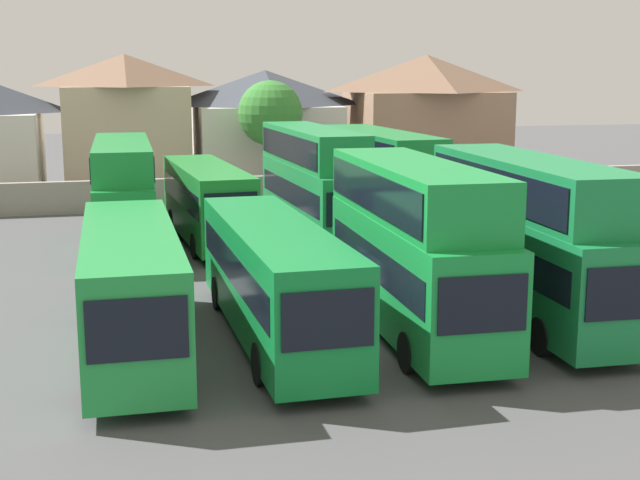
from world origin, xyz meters
TOP-DOWN VIEW (x-y plane):
  - ground at (0.00, 18.00)m, footprint 140.00×140.00m
  - depot_boundary_wall at (0.00, 25.31)m, footprint 56.00×0.50m
  - bus_1 at (-6.19, -0.08)m, footprint 2.62×11.31m
  - bus_2 at (-2.06, 0.18)m, footprint 2.80×12.05m
  - bus_3 at (2.10, -0.24)m, footprint 2.85×10.55m
  - bus_4 at (6.21, 0.50)m, footprint 2.88×11.44m
  - bus_5 at (-6.09, 15.09)m, footprint 2.65×11.45m
  - bus_6 at (-2.37, 15.36)m, footprint 3.21×10.95m
  - bus_7 at (2.59, 15.14)m, footprint 2.90×11.43m
  - bus_8 at (5.95, 15.46)m, footprint 3.25×11.65m
  - house_terrace_centre at (-5.47, 33.18)m, footprint 8.10×6.37m
  - house_terrace_right at (3.60, 33.63)m, footprint 9.69×7.89m
  - house_terrace_far_right at (14.54, 32.76)m, footprint 10.25×8.00m
  - tree_behind_wall at (2.87, 27.81)m, footprint 3.90×3.90m

SIDE VIEW (x-z plane):
  - ground at x=0.00m, z-range 0.00..0.00m
  - depot_boundary_wall at x=0.00m, z-range 0.00..1.80m
  - bus_2 at x=-2.06m, z-range 0.25..3.68m
  - bus_1 at x=-6.19m, z-range 0.25..3.76m
  - bus_6 at x=-2.37m, z-range 0.25..3.80m
  - bus_5 at x=-6.09m, z-range 0.31..5.05m
  - bus_8 at x=5.95m, z-range 0.32..5.28m
  - bus_4 at x=6.21m, z-range 0.32..5.46m
  - bus_3 at x=2.10m, z-range 0.32..5.51m
  - bus_7 at x=2.59m, z-range 0.32..5.51m
  - house_terrace_right at x=3.60m, z-range 0.08..7.86m
  - house_terrace_centre at x=-5.47m, z-range 0.08..8.87m
  - house_terrace_far_right at x=14.54m, z-range 0.09..8.90m
  - tree_behind_wall at x=2.87m, z-range 1.60..8.81m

